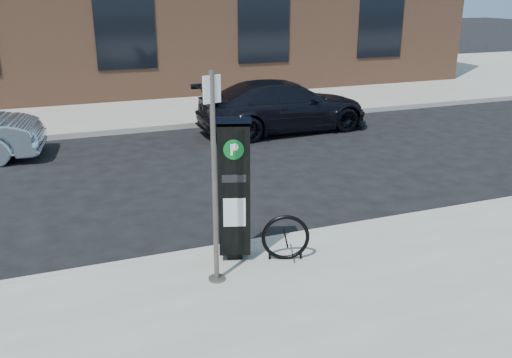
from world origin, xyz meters
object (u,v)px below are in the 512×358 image
parking_kiosk (234,186)px  car_dark (284,106)px  sign_pole (214,183)px  bike_rack (286,238)px

parking_kiosk → car_dark: size_ratio=0.42×
sign_pole → bike_rack: (1.09, 0.22, -1.04)m
parking_kiosk → car_dark: parking_kiosk is taller
sign_pole → car_dark: size_ratio=0.56×
sign_pole → car_dark: 8.89m
car_dark → parking_kiosk: bearing=148.6°
bike_rack → parking_kiosk: bearing=170.8°
bike_rack → car_dark: bearing=85.1°
parking_kiosk → bike_rack: bearing=-10.3°
car_dark → bike_rack: bearing=153.8°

